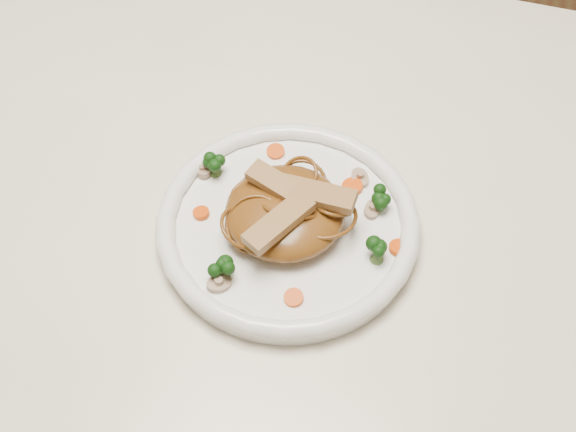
# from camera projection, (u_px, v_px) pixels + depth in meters

# --- Properties ---
(table) EXTENTS (1.20, 0.80, 0.75)m
(table) POSITION_uv_depth(u_px,v_px,m) (224.00, 228.00, 0.94)
(table) COLOR white
(table) RESTS_ON ground
(plate) EXTENTS (0.28, 0.28, 0.02)m
(plate) POSITION_uv_depth(u_px,v_px,m) (288.00, 229.00, 0.81)
(plate) COLOR white
(plate) RESTS_ON table
(noodle_mound) EXTENTS (0.15, 0.15, 0.04)m
(noodle_mound) POSITION_uv_depth(u_px,v_px,m) (285.00, 212.00, 0.79)
(noodle_mound) COLOR brown
(noodle_mound) RESTS_ON plate
(chicken_a) EXTENTS (0.08, 0.03, 0.01)m
(chicken_a) POSITION_uv_depth(u_px,v_px,m) (317.00, 194.00, 0.77)
(chicken_a) COLOR #9C754A
(chicken_a) RESTS_ON noodle_mound
(chicken_b) EXTENTS (0.07, 0.04, 0.01)m
(chicken_b) POSITION_uv_depth(u_px,v_px,m) (280.00, 186.00, 0.78)
(chicken_b) COLOR #9C754A
(chicken_b) RESTS_ON noodle_mound
(chicken_c) EXTENTS (0.06, 0.08, 0.01)m
(chicken_c) POSITION_uv_depth(u_px,v_px,m) (279.00, 222.00, 0.75)
(chicken_c) COLOR #9C754A
(chicken_c) RESTS_ON noodle_mound
(broccoli_0) EXTENTS (0.03, 0.03, 0.03)m
(broccoli_0) POSITION_uv_depth(u_px,v_px,m) (380.00, 198.00, 0.81)
(broccoli_0) COLOR #12390B
(broccoli_0) RESTS_ON plate
(broccoli_1) EXTENTS (0.03, 0.03, 0.03)m
(broccoli_1) POSITION_uv_depth(u_px,v_px,m) (214.00, 164.00, 0.83)
(broccoli_1) COLOR #12390B
(broccoli_1) RESTS_ON plate
(broccoli_2) EXTENTS (0.03, 0.03, 0.03)m
(broccoli_2) POSITION_uv_depth(u_px,v_px,m) (222.00, 267.00, 0.76)
(broccoli_2) COLOR #12390B
(broccoli_2) RESTS_ON plate
(broccoli_3) EXTENTS (0.04, 0.04, 0.03)m
(broccoli_3) POSITION_uv_depth(u_px,v_px,m) (378.00, 250.00, 0.77)
(broccoli_3) COLOR #12390B
(broccoli_3) RESTS_ON plate
(carrot_0) EXTENTS (0.02, 0.02, 0.00)m
(carrot_0) POSITION_uv_depth(u_px,v_px,m) (352.00, 187.00, 0.83)
(carrot_0) COLOR #EB5908
(carrot_0) RESTS_ON plate
(carrot_1) EXTENTS (0.02, 0.02, 0.00)m
(carrot_1) POSITION_uv_depth(u_px,v_px,m) (201.00, 213.00, 0.81)
(carrot_1) COLOR #EB5908
(carrot_1) RESTS_ON plate
(carrot_2) EXTENTS (0.03, 0.03, 0.00)m
(carrot_2) POSITION_uv_depth(u_px,v_px,m) (399.00, 247.00, 0.78)
(carrot_2) COLOR #EB5908
(carrot_2) RESTS_ON plate
(carrot_3) EXTENTS (0.03, 0.03, 0.00)m
(carrot_3) POSITION_uv_depth(u_px,v_px,m) (276.00, 152.00, 0.86)
(carrot_3) COLOR #EB5908
(carrot_3) RESTS_ON plate
(carrot_4) EXTENTS (0.02, 0.02, 0.00)m
(carrot_4) POSITION_uv_depth(u_px,v_px,m) (294.00, 298.00, 0.75)
(carrot_4) COLOR #EB5908
(carrot_4) RESTS_ON plate
(mushroom_0) EXTENTS (0.04, 0.04, 0.01)m
(mushroom_0) POSITION_uv_depth(u_px,v_px,m) (219.00, 284.00, 0.76)
(mushroom_0) COLOR tan
(mushroom_0) RESTS_ON plate
(mushroom_1) EXTENTS (0.02, 0.02, 0.01)m
(mushroom_1) POSITION_uv_depth(u_px,v_px,m) (372.00, 210.00, 0.81)
(mushroom_1) COLOR tan
(mushroom_1) RESTS_ON plate
(mushroom_2) EXTENTS (0.03, 0.03, 0.01)m
(mushroom_2) POSITION_uv_depth(u_px,v_px,m) (203.00, 170.00, 0.84)
(mushroom_2) COLOR tan
(mushroom_2) RESTS_ON plate
(mushroom_3) EXTENTS (0.03, 0.03, 0.01)m
(mushroom_3) POSITION_uv_depth(u_px,v_px,m) (360.00, 178.00, 0.84)
(mushroom_3) COLOR tan
(mushroom_3) RESTS_ON plate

